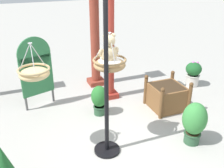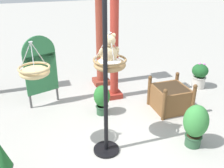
{
  "view_description": "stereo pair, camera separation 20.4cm",
  "coord_description": "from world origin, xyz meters",
  "px_view_note": "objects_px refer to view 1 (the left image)",
  "views": [
    {
      "loc": [
        -1.39,
        -3.42,
        2.91
      ],
      "look_at": [
        -0.01,
        0.05,
        1.16
      ],
      "focal_mm": 41.14,
      "sensor_mm": 36.0,
      "label": 1
    },
    {
      "loc": [
        -1.2,
        -3.49,
        2.91
      ],
      "look_at": [
        -0.01,
        0.05,
        1.16
      ],
      "focal_mm": 41.14,
      "sensor_mm": 36.0,
      "label": 2
    }
  ],
  "objects_px": {
    "potted_plant_tall_leafy": "(4,165)",
    "greenhouse_pillar_right": "(95,39)",
    "display_pole_central": "(107,109)",
    "potted_plant_bushy_green": "(193,73)",
    "hanging_basket_left_high": "(34,73)",
    "hanging_basket_with_teddy": "(110,64)",
    "potted_plant_small_succulent": "(194,121)",
    "potted_plant_flowering_red": "(99,99)",
    "wooden_planter_box": "(167,96)",
    "teddy_bear": "(109,51)",
    "greenhouse_pillar_far_back": "(110,45)",
    "display_sign_board": "(36,67)"
  },
  "relations": [
    {
      "from": "potted_plant_tall_leafy",
      "to": "greenhouse_pillar_right",
      "type": "bearing_deg",
      "value": 50.44
    },
    {
      "from": "display_pole_central",
      "to": "potted_plant_bushy_green",
      "type": "height_order",
      "value": "display_pole_central"
    },
    {
      "from": "hanging_basket_left_high",
      "to": "greenhouse_pillar_right",
      "type": "xyz_separation_m",
      "value": [
        1.69,
        2.29,
        -0.23
      ]
    },
    {
      "from": "potted_plant_bushy_green",
      "to": "hanging_basket_with_teddy",
      "type": "bearing_deg",
      "value": -154.13
    },
    {
      "from": "potted_plant_small_succulent",
      "to": "potted_plant_bushy_green",
      "type": "bearing_deg",
      "value": 52.49
    },
    {
      "from": "potted_plant_flowering_red",
      "to": "potted_plant_small_succulent",
      "type": "height_order",
      "value": "potted_plant_small_succulent"
    },
    {
      "from": "hanging_basket_left_high",
      "to": "wooden_planter_box",
      "type": "height_order",
      "value": "hanging_basket_left_high"
    },
    {
      "from": "potted_plant_bushy_green",
      "to": "teddy_bear",
      "type": "bearing_deg",
      "value": -154.51
    },
    {
      "from": "greenhouse_pillar_right",
      "to": "wooden_planter_box",
      "type": "relative_size",
      "value": 3.27
    },
    {
      "from": "hanging_basket_with_teddy",
      "to": "potted_plant_small_succulent",
      "type": "relative_size",
      "value": 0.77
    },
    {
      "from": "greenhouse_pillar_right",
      "to": "greenhouse_pillar_far_back",
      "type": "distance_m",
      "value": 0.84
    },
    {
      "from": "potted_plant_small_succulent",
      "to": "teddy_bear",
      "type": "bearing_deg",
      "value": 155.26
    },
    {
      "from": "display_pole_central",
      "to": "potted_plant_small_succulent",
      "type": "bearing_deg",
      "value": -13.01
    },
    {
      "from": "potted_plant_bushy_green",
      "to": "potted_plant_small_succulent",
      "type": "height_order",
      "value": "potted_plant_small_succulent"
    },
    {
      "from": "greenhouse_pillar_right",
      "to": "wooden_planter_box",
      "type": "xyz_separation_m",
      "value": [
        1.04,
        -1.78,
        -0.93
      ]
    },
    {
      "from": "potted_plant_flowering_red",
      "to": "potted_plant_bushy_green",
      "type": "relative_size",
      "value": 0.99
    },
    {
      "from": "display_pole_central",
      "to": "hanging_basket_with_teddy",
      "type": "height_order",
      "value": "display_pole_central"
    },
    {
      "from": "display_pole_central",
      "to": "display_sign_board",
      "type": "bearing_deg",
      "value": 112.84
    },
    {
      "from": "teddy_bear",
      "to": "display_sign_board",
      "type": "bearing_deg",
      "value": 119.84
    },
    {
      "from": "potted_plant_small_succulent",
      "to": "display_sign_board",
      "type": "relative_size",
      "value": 0.5
    },
    {
      "from": "hanging_basket_left_high",
      "to": "potted_plant_bushy_green",
      "type": "bearing_deg",
      "value": 17.36
    },
    {
      "from": "greenhouse_pillar_far_back",
      "to": "hanging_basket_with_teddy",
      "type": "bearing_deg",
      "value": -111.41
    },
    {
      "from": "greenhouse_pillar_far_back",
      "to": "wooden_planter_box",
      "type": "relative_size",
      "value": 3.42
    },
    {
      "from": "greenhouse_pillar_far_back",
      "to": "display_sign_board",
      "type": "bearing_deg",
      "value": 173.6
    },
    {
      "from": "hanging_basket_with_teddy",
      "to": "potted_plant_bushy_green",
      "type": "bearing_deg",
      "value": 25.87
    },
    {
      "from": "teddy_bear",
      "to": "hanging_basket_with_teddy",
      "type": "bearing_deg",
      "value": -90.0
    },
    {
      "from": "hanging_basket_left_high",
      "to": "greenhouse_pillar_right",
      "type": "distance_m",
      "value": 2.85
    },
    {
      "from": "potted_plant_small_succulent",
      "to": "display_sign_board",
      "type": "xyz_separation_m",
      "value": [
        -2.34,
        2.36,
        0.49
      ]
    },
    {
      "from": "hanging_basket_with_teddy",
      "to": "display_sign_board",
      "type": "bearing_deg",
      "value": 119.51
    },
    {
      "from": "teddy_bear",
      "to": "potted_plant_flowering_red",
      "type": "relative_size",
      "value": 0.74
    },
    {
      "from": "hanging_basket_left_high",
      "to": "potted_plant_small_succulent",
      "type": "xyz_separation_m",
      "value": [
        2.49,
        -0.73,
        -1.01
      ]
    },
    {
      "from": "potted_plant_bushy_green",
      "to": "hanging_basket_left_high",
      "type": "bearing_deg",
      "value": -162.64
    },
    {
      "from": "hanging_basket_left_high",
      "to": "greenhouse_pillar_far_back",
      "type": "relative_size",
      "value": 0.21
    },
    {
      "from": "greenhouse_pillar_far_back",
      "to": "wooden_planter_box",
      "type": "xyz_separation_m",
      "value": [
        0.97,
        -0.94,
        -0.99
      ]
    },
    {
      "from": "display_pole_central",
      "to": "hanging_basket_with_teddy",
      "type": "xyz_separation_m",
      "value": [
        0.15,
        0.25,
        0.66
      ]
    },
    {
      "from": "hanging_basket_with_teddy",
      "to": "potted_plant_flowering_red",
      "type": "xyz_separation_m",
      "value": [
        0.13,
        0.93,
        -1.13
      ]
    },
    {
      "from": "wooden_planter_box",
      "to": "potted_plant_tall_leafy",
      "type": "xyz_separation_m",
      "value": [
        -3.35,
        -1.01,
        0.04
      ]
    },
    {
      "from": "teddy_bear",
      "to": "wooden_planter_box",
      "type": "relative_size",
      "value": 0.62
    },
    {
      "from": "hanging_basket_with_teddy",
      "to": "greenhouse_pillar_right",
      "type": "distance_m",
      "value": 2.49
    },
    {
      "from": "hanging_basket_left_high",
      "to": "display_pole_central",
      "type": "bearing_deg",
      "value": -21.08
    },
    {
      "from": "hanging_basket_with_teddy",
      "to": "greenhouse_pillar_far_back",
      "type": "xyz_separation_m",
      "value": [
        0.62,
        1.58,
        -0.2
      ]
    },
    {
      "from": "display_sign_board",
      "to": "potted_plant_bushy_green",
      "type": "bearing_deg",
      "value": -5.56
    },
    {
      "from": "teddy_bear",
      "to": "greenhouse_pillar_right",
      "type": "bearing_deg",
      "value": 77.18
    },
    {
      "from": "greenhouse_pillar_right",
      "to": "display_sign_board",
      "type": "bearing_deg",
      "value": -156.92
    },
    {
      "from": "hanging_basket_left_high",
      "to": "potted_plant_tall_leafy",
      "type": "bearing_deg",
      "value": -140.6
    },
    {
      "from": "greenhouse_pillar_right",
      "to": "potted_plant_small_succulent",
      "type": "xyz_separation_m",
      "value": [
        0.79,
        -3.01,
        -0.78
      ]
    },
    {
      "from": "display_sign_board",
      "to": "teddy_bear",
      "type": "bearing_deg",
      "value": -60.16
    },
    {
      "from": "display_pole_central",
      "to": "hanging_basket_left_high",
      "type": "distance_m",
      "value": 1.24
    },
    {
      "from": "hanging_basket_with_teddy",
      "to": "teddy_bear",
      "type": "bearing_deg",
      "value": 90.0
    },
    {
      "from": "teddy_bear",
      "to": "potted_plant_small_succulent",
      "type": "bearing_deg",
      "value": -24.74
    }
  ]
}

